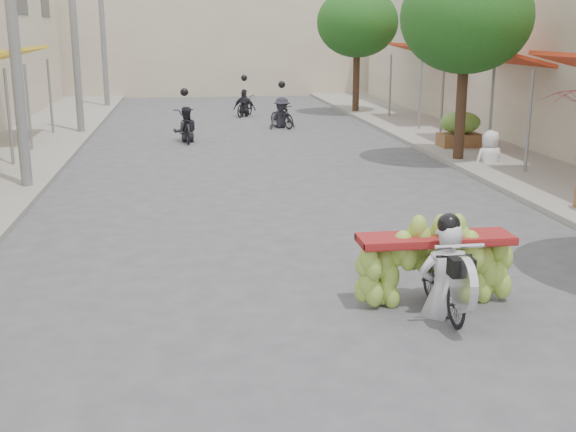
# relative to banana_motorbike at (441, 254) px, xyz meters

# --- Properties ---
(sidewalk_right) EXTENTS (4.00, 60.00, 0.12)m
(sidewalk_right) POSITION_rel_banana_motorbike_xyz_m (5.74, 11.12, -0.69)
(sidewalk_right) COLOR gray
(sidewalk_right) RESTS_ON ground
(far_building) EXTENTS (20.00, 6.00, 7.00)m
(far_building) POSITION_rel_banana_motorbike_xyz_m (-1.26, 34.12, 2.75)
(far_building) COLOR beige
(far_building) RESTS_ON ground
(utility_pole_mid) EXTENTS (0.60, 0.24, 8.00)m
(utility_pole_mid) POSITION_rel_banana_motorbike_xyz_m (-6.66, 8.12, 3.28)
(utility_pole_mid) COLOR slate
(utility_pole_mid) RESTS_ON ground
(utility_pole_far) EXTENTS (0.60, 0.24, 8.00)m
(utility_pole_far) POSITION_rel_banana_motorbike_xyz_m (-6.66, 17.12, 3.28)
(utility_pole_far) COLOR slate
(utility_pole_far) RESTS_ON ground
(utility_pole_back) EXTENTS (0.60, 0.24, 8.00)m
(utility_pole_back) POSITION_rel_banana_motorbike_xyz_m (-6.66, 26.12, 3.28)
(utility_pole_back) COLOR slate
(utility_pole_back) RESTS_ON ground
(street_tree_mid) EXTENTS (3.40, 3.40, 5.25)m
(street_tree_mid) POSITION_rel_banana_motorbike_xyz_m (4.14, 10.12, 3.04)
(street_tree_mid) COLOR #3A2719
(street_tree_mid) RESTS_ON ground
(street_tree_far) EXTENTS (3.40, 3.40, 5.25)m
(street_tree_far) POSITION_rel_banana_motorbike_xyz_m (4.14, 22.12, 3.04)
(street_tree_far) COLOR #3A2719
(street_tree_far) RESTS_ON ground
(produce_crate_far) EXTENTS (1.20, 0.88, 1.16)m
(produce_crate_far) POSITION_rel_banana_motorbike_xyz_m (4.94, 12.12, -0.03)
(produce_crate_far) COLOR brown
(produce_crate_far) RESTS_ON ground
(banana_motorbike) EXTENTS (2.20, 1.78, 2.24)m
(banana_motorbike) POSITION_rel_banana_motorbike_xyz_m (0.00, 0.00, 0.00)
(banana_motorbike) COLOR black
(banana_motorbike) RESTS_ON ground
(pedestrian) EXTENTS (0.87, 0.56, 1.68)m
(pedestrian) POSITION_rel_banana_motorbike_xyz_m (4.76, 9.49, 0.21)
(pedestrian) COLOR white
(pedestrian) RESTS_ON ground
(bg_motorbike_a) EXTENTS (0.84, 1.82, 1.95)m
(bg_motorbike_a) POSITION_rel_banana_motorbike_xyz_m (-3.12, 15.00, -0.02)
(bg_motorbike_a) COLOR black
(bg_motorbike_a) RESTS_ON ground
(bg_motorbike_b) EXTENTS (1.19, 1.53, 1.95)m
(bg_motorbike_b) POSITION_rel_banana_motorbike_xyz_m (0.38, 17.85, 0.14)
(bg_motorbike_b) COLOR black
(bg_motorbike_b) RESTS_ON ground
(bg_motorbike_c) EXTENTS (1.16, 1.60, 1.95)m
(bg_motorbike_c) POSITION_rel_banana_motorbike_xyz_m (-0.66, 21.77, 0.07)
(bg_motorbike_c) COLOR black
(bg_motorbike_c) RESTS_ON ground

